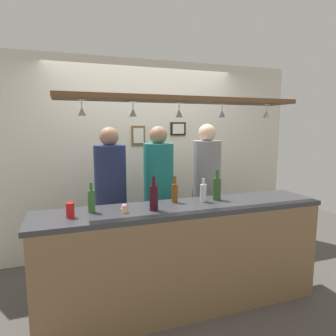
% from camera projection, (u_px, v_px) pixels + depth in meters
% --- Properties ---
extents(ground_plane, '(8.00, 8.00, 0.00)m').
position_uv_depth(ground_plane, '(171.00, 287.00, 3.21)').
color(ground_plane, '#4C4742').
extents(back_wall, '(4.40, 0.06, 2.60)m').
position_uv_depth(back_wall, '(144.00, 158.00, 4.06)').
color(back_wall, silver).
rests_on(back_wall, ground_plane).
extents(bar_counter, '(2.70, 0.55, 1.00)m').
position_uv_depth(bar_counter, '(190.00, 245.00, 2.65)').
color(bar_counter, '#38383D').
rests_on(bar_counter, ground_plane).
extents(overhead_glass_rack, '(2.20, 0.36, 0.04)m').
position_uv_depth(overhead_glass_rack, '(183.00, 100.00, 2.65)').
color(overhead_glass_rack, brown).
extents(hanging_wineglass_far_left, '(0.07, 0.07, 0.13)m').
position_uv_depth(hanging_wineglass_far_left, '(82.00, 111.00, 2.40)').
color(hanging_wineglass_far_left, silver).
rests_on(hanging_wineglass_far_left, overhead_glass_rack).
extents(hanging_wineglass_left, '(0.07, 0.07, 0.13)m').
position_uv_depth(hanging_wineglass_left, '(133.00, 112.00, 2.58)').
color(hanging_wineglass_left, silver).
rests_on(hanging_wineglass_left, overhead_glass_rack).
extents(hanging_wineglass_center_left, '(0.07, 0.07, 0.13)m').
position_uv_depth(hanging_wineglass_center_left, '(179.00, 113.00, 2.72)').
color(hanging_wineglass_center_left, silver).
rests_on(hanging_wineglass_center_left, overhead_glass_rack).
extents(hanging_wineglass_center, '(0.07, 0.07, 0.13)m').
position_uv_depth(hanging_wineglass_center, '(222.00, 113.00, 2.85)').
color(hanging_wineglass_center, silver).
rests_on(hanging_wineglass_center, overhead_glass_rack).
extents(hanging_wineglass_center_right, '(0.07, 0.07, 0.13)m').
position_uv_depth(hanging_wineglass_center_right, '(266.00, 114.00, 2.92)').
color(hanging_wineglass_center_right, silver).
rests_on(hanging_wineglass_center_right, overhead_glass_rack).
extents(person_left_navy_shirt, '(0.34, 0.34, 1.72)m').
position_uv_depth(person_left_navy_shirt, '(111.00, 190.00, 3.21)').
color(person_left_navy_shirt, '#2D334C').
rests_on(person_left_navy_shirt, ground_plane).
extents(person_middle_teal_shirt, '(0.34, 0.34, 1.73)m').
position_uv_depth(person_middle_teal_shirt, '(159.00, 186.00, 3.38)').
color(person_middle_teal_shirt, '#2D334C').
rests_on(person_middle_teal_shirt, ground_plane).
extents(person_right_grey_shirt, '(0.34, 0.34, 1.76)m').
position_uv_depth(person_right_grey_shirt, '(206.00, 182.00, 3.58)').
color(person_right_grey_shirt, '#2D334C').
rests_on(person_right_grey_shirt, ground_plane).
extents(bottle_champagne_green, '(0.08, 0.08, 0.30)m').
position_uv_depth(bottle_champagne_green, '(217.00, 188.00, 2.95)').
color(bottle_champagne_green, '#2D5623').
rests_on(bottle_champagne_green, bar_counter).
extents(bottle_beer_green_import, '(0.06, 0.06, 0.26)m').
position_uv_depth(bottle_beer_green_import, '(91.00, 200.00, 2.52)').
color(bottle_beer_green_import, '#336B2D').
rests_on(bottle_beer_green_import, bar_counter).
extents(bottle_soda_clear, '(0.06, 0.06, 0.23)m').
position_uv_depth(bottle_soda_clear, '(203.00, 192.00, 2.88)').
color(bottle_soda_clear, silver).
rests_on(bottle_soda_clear, bar_counter).
extents(bottle_beer_amber_tall, '(0.06, 0.06, 0.26)m').
position_uv_depth(bottle_beer_amber_tall, '(175.00, 192.00, 2.85)').
color(bottle_beer_amber_tall, brown).
rests_on(bottle_beer_amber_tall, bar_counter).
extents(bottle_wine_dark_red, '(0.08, 0.08, 0.30)m').
position_uv_depth(bottle_wine_dark_red, '(154.00, 197.00, 2.58)').
color(bottle_wine_dark_red, '#380F19').
rests_on(bottle_wine_dark_red, bar_counter).
extents(drink_can, '(0.07, 0.07, 0.12)m').
position_uv_depth(drink_can, '(70.00, 210.00, 2.38)').
color(drink_can, red).
rests_on(drink_can, bar_counter).
extents(cupcake, '(0.06, 0.06, 0.08)m').
position_uv_depth(cupcake, '(124.00, 209.00, 2.52)').
color(cupcake, beige).
rests_on(cupcake, bar_counter).
extents(picture_frame_crest, '(0.18, 0.02, 0.26)m').
position_uv_depth(picture_frame_crest, '(138.00, 136.00, 3.95)').
color(picture_frame_crest, brown).
rests_on(picture_frame_crest, back_wall).
extents(picture_frame_upper_small, '(0.22, 0.02, 0.18)m').
position_uv_depth(picture_frame_upper_small, '(178.00, 129.00, 4.12)').
color(picture_frame_upper_small, black).
rests_on(picture_frame_upper_small, back_wall).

